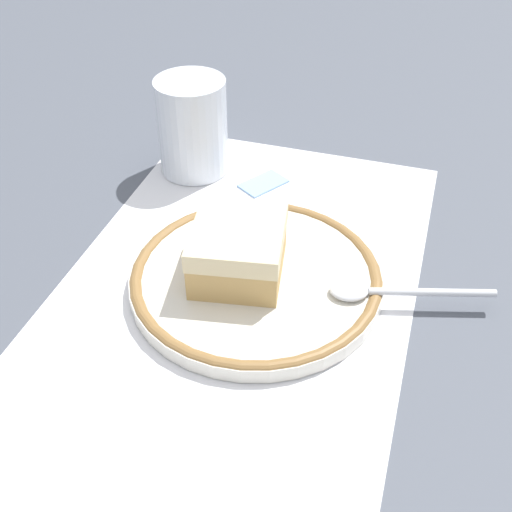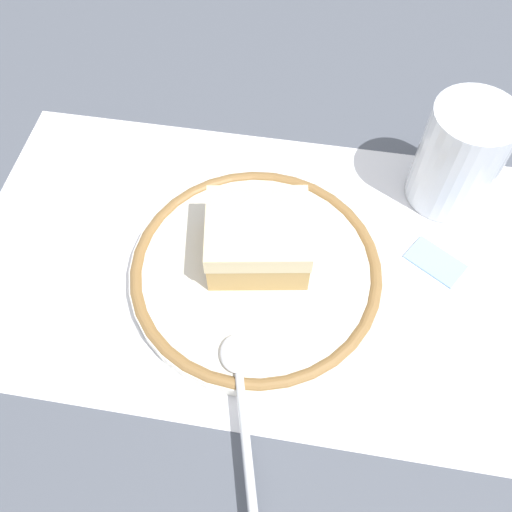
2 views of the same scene
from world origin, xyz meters
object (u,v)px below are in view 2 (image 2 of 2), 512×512
at_px(cake_slice, 257,241).
at_px(sugar_packet, 436,260).
at_px(plate, 256,271).
at_px(cup, 457,162).
at_px(spoon, 240,386).

height_order(cake_slice, sugar_packet, cake_slice).
height_order(plate, cup, cup).
bearing_deg(spoon, cup, 55.09).
bearing_deg(cake_slice, cup, 33.45).
bearing_deg(cake_slice, sugar_packet, 10.11).
bearing_deg(plate, cup, 36.47).
relative_size(plate, spoon, 1.60).
bearing_deg(spoon, sugar_packet, 44.19).
relative_size(spoon, sugar_packet, 2.76).
relative_size(cake_slice, sugar_packet, 1.95).
height_order(cake_slice, spoon, cake_slice).
bearing_deg(plate, spoon, -87.05).
relative_size(cake_slice, spoon, 0.71).
xyz_separation_m(spoon, sugar_packet, (0.15, 0.15, -0.01)).
height_order(plate, spoon, spoon).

